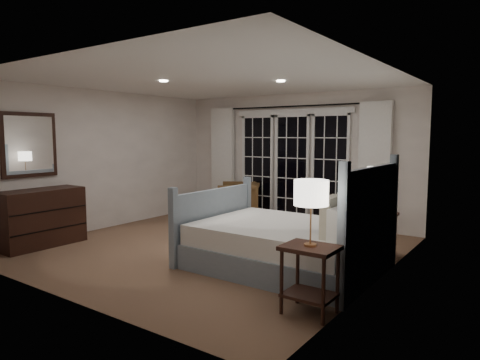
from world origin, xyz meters
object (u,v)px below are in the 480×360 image
Objects in this scene: bed at (287,243)px; dresser at (41,218)px; lamp_left at (311,193)px; nightstand_left at (310,269)px; armchair at (239,200)px; nightstand_right at (377,228)px; lamp_right at (379,176)px.

dresser is at bearing -161.88° from bed.
nightstand_left is at bearing 0.00° from lamp_left.
armchair is at bearing 133.42° from nightstand_left.
nightstand_left is 4.76m from armchair.
dresser is (-4.41, -2.37, 0.02)m from nightstand_right.
lamp_left is 2.28m from lamp_right.
nightstand_left is 0.54× the size of dresser.
nightstand_left is at bearing 1.16° from dresser.
dresser is at bearing -178.84° from nightstand_left.
nightstand_left reaches higher than nightstand_right.
bed is at bearing 127.63° from nightstand_left.
nightstand_left is 1.04× the size of lamp_right.
lamp_right reaches higher than armchair.
lamp_left is 0.51× the size of dresser.
armchair is (-3.19, 1.17, -0.04)m from nightstand_right.
bed reaches higher than dresser.
lamp_right is at bearing 91.93° from nightstand_left.
nightstand_right is 5.01m from dresser.
nightstand_right is 0.99× the size of lamp_right.
nightstand_right is 0.73m from lamp_right.
lamp_right reaches higher than nightstand_right.
nightstand_left is 0.81× the size of armchair.
lamp_right is (0.77, 1.18, 0.80)m from bed.
dresser is at bearing -151.74° from lamp_right.
nightstand_right is at bearing -165.96° from lamp_right.
lamp_left reaches higher than nightstand_right.
nightstand_right is (-0.08, 2.28, -0.02)m from nightstand_left.
lamp_left is at bearing -88.07° from lamp_right.
nightstand_right is 2.40m from lamp_left.
nightstand_left is at bearing -88.07° from nightstand_right.
nightstand_left is 4.49m from dresser.
bed is 3.70× the size of lamp_left.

